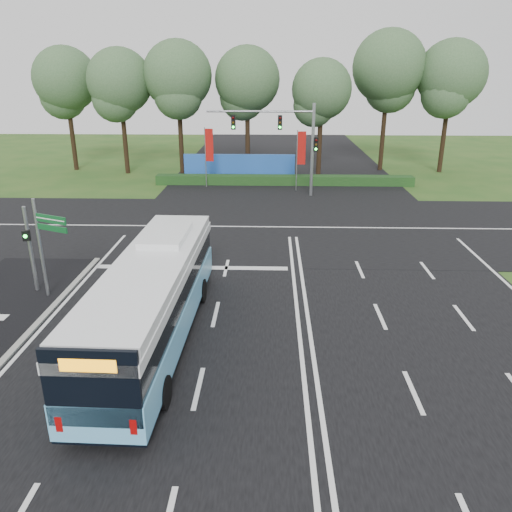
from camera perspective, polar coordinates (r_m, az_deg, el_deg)
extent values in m
plane|color=#254F1A|center=(20.23, 4.76, -6.87)|extent=(120.00, 120.00, 0.00)
cube|color=black|center=(20.22, 4.76, -6.82)|extent=(20.00, 120.00, 0.04)
cube|color=black|center=(31.36, 3.73, 3.29)|extent=(120.00, 14.00, 0.05)
cube|color=gray|center=(19.72, -25.99, -9.64)|extent=(0.25, 18.00, 0.12)
cube|color=#66BAED|center=(18.29, -11.51, -6.66)|extent=(2.74, 11.88, 1.08)
cube|color=black|center=(18.51, -11.40, -8.02)|extent=(2.72, 11.82, 0.30)
cube|color=black|center=(17.87, -11.73, -3.85)|extent=(2.64, 11.70, 0.94)
cube|color=white|center=(17.63, -11.87, -2.09)|extent=(2.74, 11.88, 0.34)
cube|color=white|center=(17.51, -11.95, -1.05)|extent=(2.68, 11.41, 0.34)
cube|color=white|center=(19.66, -10.24, 2.38)|extent=(1.65, 2.99, 0.25)
cube|color=black|center=(12.99, -18.24, -14.24)|extent=(2.39, 0.18, 2.17)
cube|color=orange|center=(12.59, -18.66, -11.75)|extent=(1.38, 0.09, 0.34)
cylinder|color=black|center=(21.72, -12.24, -3.80)|extent=(0.30, 1.03, 1.03)
cylinder|color=black|center=(21.24, -6.21, -4.00)|extent=(0.30, 1.03, 1.03)
cylinder|color=black|center=(15.86, -18.90, -14.29)|extent=(0.30, 1.03, 1.03)
cylinder|color=black|center=(15.20, -10.51, -15.10)|extent=(0.30, 1.03, 1.03)
cylinder|color=gray|center=(23.72, -24.34, 0.62)|extent=(0.16, 0.16, 3.90)
cube|color=black|center=(23.35, -24.77, 2.14)|extent=(0.36, 0.28, 0.45)
sphere|color=#19F233|center=(23.27, -24.88, 2.06)|extent=(0.16, 0.16, 0.16)
cylinder|color=gray|center=(22.89, -23.37, 0.72)|extent=(0.13, 0.13, 4.37)
cube|color=#0D4C21|center=(21.89, -22.45, 3.92)|extent=(1.53, 0.71, 0.33)
cube|color=#0D4C21|center=(21.99, -22.31, 2.96)|extent=(1.53, 0.71, 0.24)
cube|color=white|center=(21.86, -22.48, 3.89)|extent=(1.41, 0.62, 0.04)
cylinder|color=gray|center=(42.28, -5.78, 11.11)|extent=(0.08, 0.08, 4.93)
cube|color=#A9120E|center=(42.01, -5.36, 12.50)|extent=(0.65, 0.17, 2.63)
cylinder|color=gray|center=(40.80, 4.68, 10.76)|extent=(0.08, 0.08, 4.87)
cube|color=#A9120E|center=(40.69, 5.24, 12.18)|extent=(0.65, 0.09, 2.59)
cylinder|color=gray|center=(39.01, 6.46, 11.84)|extent=(0.24, 0.24, 7.00)
cylinder|color=gray|center=(38.57, 0.46, 16.20)|extent=(8.00, 0.16, 0.16)
cube|color=black|center=(38.63, 2.76, 15.00)|extent=(0.32, 0.28, 1.05)
cube|color=black|center=(38.73, -2.61, 15.01)|extent=(0.32, 0.28, 1.05)
cube|color=black|center=(38.96, 6.86, 12.56)|extent=(0.32, 0.28, 1.05)
cube|color=#153914|center=(43.38, 3.23, 8.64)|extent=(22.00, 1.20, 0.80)
cube|color=blue|center=(45.78, -1.91, 10.18)|extent=(10.00, 0.30, 2.20)
cylinder|color=black|center=(52.82, -20.34, 13.57)|extent=(0.44, 0.44, 8.09)
sphere|color=#385934|center=(52.57, -20.97, 18.38)|extent=(5.96, 5.96, 5.96)
cylinder|color=black|center=(49.53, -14.83, 13.68)|extent=(0.44, 0.44, 7.95)
sphere|color=#385934|center=(49.26, -15.32, 18.75)|extent=(5.86, 5.86, 5.86)
cylinder|color=black|center=(48.44, -8.64, 14.25)|extent=(0.44, 0.44, 8.41)
sphere|color=#385934|center=(48.18, -8.95, 19.74)|extent=(6.20, 6.20, 6.20)
cylinder|color=black|center=(48.48, -0.97, 14.27)|extent=(0.44, 0.44, 8.07)
sphere|color=#385934|center=(48.21, -1.01, 19.54)|extent=(5.94, 5.94, 5.94)
cylinder|color=black|center=(47.73, 7.31, 13.55)|extent=(0.44, 0.44, 7.30)
sphere|color=#385934|center=(47.42, 7.54, 18.39)|extent=(5.38, 5.38, 5.38)
cylinder|color=black|center=(50.93, 14.40, 14.54)|extent=(0.44, 0.44, 9.11)
sphere|color=#385934|center=(50.71, 14.93, 20.19)|extent=(6.71, 6.71, 6.71)
cylinder|color=black|center=(51.69, 20.77, 13.61)|extent=(0.44, 0.44, 8.47)
sphere|color=#385934|center=(51.45, 21.45, 18.77)|extent=(6.24, 6.24, 6.24)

